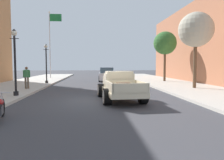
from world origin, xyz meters
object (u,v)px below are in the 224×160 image
street_tree_nearest (196,30)px  pedestrian_sidewalk_left (27,76)px  hotrod_truck_cream (119,86)px  street_lamp_far (46,60)px  flagpole (51,37)px  street_lamp_near (15,57)px  car_background_white (107,75)px  street_tree_second (165,43)px

street_tree_nearest → pedestrian_sidewalk_left: bearing=177.3°
hotrod_truck_cream → street_lamp_far: street_lamp_far is taller
flagpole → street_tree_nearest: (13.69, -14.53, -1.16)m
hotrod_truck_cream → pedestrian_sidewalk_left: bearing=143.7°
street_lamp_near → flagpole: bearing=94.2°
street_lamp_near → street_lamp_far: size_ratio=1.00×
hotrod_truck_cream → street_tree_nearest: street_tree_nearest is taller
pedestrian_sidewalk_left → street_lamp_near: size_ratio=0.43×
hotrod_truck_cream → car_background_white: (0.15, 13.69, 0.01)m
hotrod_truck_cream → street_lamp_near: size_ratio=1.31×
street_lamp_far → street_tree_nearest: 13.79m
hotrod_truck_cream → street_tree_nearest: bearing=32.8°
hotrod_truck_cream → street_tree_nearest: 8.59m
street_tree_nearest → street_lamp_near: bearing=-165.4°
pedestrian_sidewalk_left → street_tree_nearest: bearing=-2.7°
flagpole → street_tree_second: bearing=-27.7°
street_tree_second → street_tree_nearest: bearing=-90.6°
street_tree_nearest → street_tree_second: size_ratio=1.06×
hotrod_truck_cream → pedestrian_sidewalk_left: 8.04m
street_lamp_near → flagpole: size_ratio=0.42×
pedestrian_sidewalk_left → street_lamp_far: street_lamp_far is taller
street_lamp_near → street_tree_nearest: 12.99m
street_lamp_far → street_tree_nearest: bearing=-23.4°
street_lamp_far → street_tree_second: size_ratio=0.70×
pedestrian_sidewalk_left → street_lamp_far: 5.00m
pedestrian_sidewalk_left → street_lamp_far: bearing=84.8°
hotrod_truck_cream → car_background_white: car_background_white is taller
street_tree_nearest → street_tree_second: 7.30m
pedestrian_sidewalk_left → street_lamp_near: (0.54, -3.82, 1.30)m
street_lamp_near → street_lamp_far: same height
car_background_white → street_lamp_near: (-6.08, -12.76, 1.62)m
street_lamp_near → street_lamp_far: (-0.10, 8.63, 0.00)m
hotrod_truck_cream → street_lamp_near: (-5.93, 0.94, 1.63)m
car_background_white → flagpole: bearing=145.9°
car_background_white → street_lamp_far: size_ratio=1.14×
street_lamp_near → street_tree_nearest: street_tree_nearest is taller
car_background_white → pedestrian_sidewalk_left: size_ratio=2.65×
hotrod_truck_cream → street_lamp_far: 11.43m
street_tree_nearest → flagpole: bearing=133.3°
flagpole → street_tree_nearest: size_ratio=1.57×
street_lamp_far → street_lamp_near: bearing=-89.3°
street_tree_second → hotrod_truck_cream: bearing=-119.7°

